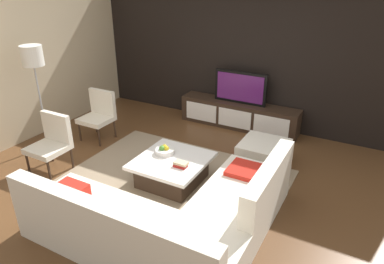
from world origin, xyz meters
TOP-DOWN VIEW (x-y plane):
  - ground_plane at (0.00, 0.00)m, footprint 14.00×14.00m
  - feature_wall_back at (0.00, 2.70)m, footprint 6.40×0.12m
  - side_wall_left at (-3.20, 0.20)m, footprint 0.12×5.20m
  - area_rug at (-0.10, 0.00)m, footprint 3.10×2.55m
  - media_console at (0.00, 2.40)m, footprint 2.30×0.43m
  - television at (0.00, 2.40)m, footprint 1.01×0.06m
  - sectional_couch at (0.52, -0.90)m, footprint 2.51×2.32m
  - coffee_table at (-0.10, 0.10)m, footprint 0.97×1.01m
  - accent_chair_near at (-1.90, -0.42)m, footprint 0.53×0.52m
  - floor_lamp at (-2.61, 0.05)m, footprint 0.34×0.34m
  - ottoman at (0.90, 1.18)m, footprint 0.70×0.70m
  - fruit_bowl at (-0.28, 0.20)m, footprint 0.28×0.28m
  - accent_chair_far at (-2.04, 0.77)m, footprint 0.53×0.50m
  - book_stack at (0.11, -0.02)m, footprint 0.19×0.13m

SIDE VIEW (x-z plane):
  - ground_plane at x=0.00m, z-range 0.00..0.00m
  - area_rug at x=-0.10m, z-range 0.00..0.01m
  - ottoman at x=0.90m, z-range 0.00..0.40m
  - coffee_table at x=-0.10m, z-range 0.01..0.39m
  - media_console at x=0.00m, z-range 0.00..0.50m
  - sectional_couch at x=0.52m, z-range -0.13..0.68m
  - book_stack at x=0.11m, z-range 0.38..0.45m
  - fruit_bowl at x=-0.28m, z-range 0.36..0.49m
  - accent_chair_near at x=-1.90m, z-range 0.05..0.92m
  - accent_chair_far at x=-2.04m, z-range 0.06..0.93m
  - television at x=0.00m, z-range 0.50..1.11m
  - feature_wall_back at x=0.00m, z-range 0.00..2.80m
  - side_wall_left at x=-3.20m, z-range 0.00..2.80m
  - floor_lamp at x=-2.61m, z-range 0.61..2.36m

